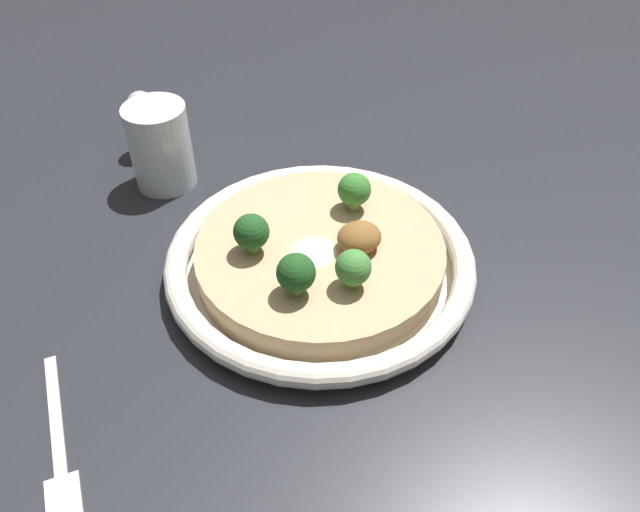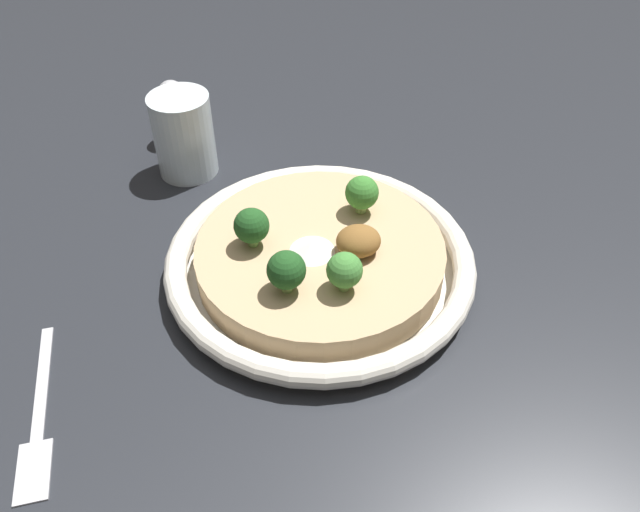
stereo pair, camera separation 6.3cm
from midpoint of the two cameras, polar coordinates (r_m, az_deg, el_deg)
name	(u,v)px [view 2 (the right image)]	position (r m, az deg, el deg)	size (l,w,h in m)	color
ground_plane	(320,272)	(0.65, 2.79, -1.63)	(6.00, 6.00, 0.00)	#23262B
risotto_bowl	(320,259)	(0.63, 2.85, -0.43)	(0.31, 0.31, 0.04)	silver
cheese_sprinkle	(312,246)	(0.61, 2.23, 0.78)	(0.05, 0.05, 0.01)	white
crispy_onion_garnish	(358,241)	(0.61, 6.51, 1.24)	(0.04, 0.04, 0.03)	brown
broccoli_right	(362,193)	(0.65, 6.64, 5.62)	(0.04, 0.04, 0.04)	#84A856
broccoli_front_right	(345,271)	(0.56, 5.47, -1.50)	(0.03, 0.03, 0.04)	#84A856
broccoli_front	(286,271)	(0.56, 0.13, -1.49)	(0.04, 0.04, 0.04)	#84A856
broccoli_back_left	(252,226)	(0.61, -3.33, 2.62)	(0.04, 0.04, 0.04)	#759E4C
drinking_glass	(184,135)	(0.77, -10.05, 10.75)	(0.07, 0.07, 0.10)	silver
fork_utensil	(38,425)	(0.57, -21.48, -14.39)	(0.03, 0.18, 0.00)	#B7B7BC
pepper_shaker	(175,111)	(0.84, -11.04, 12.78)	(0.04, 0.04, 0.08)	brown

